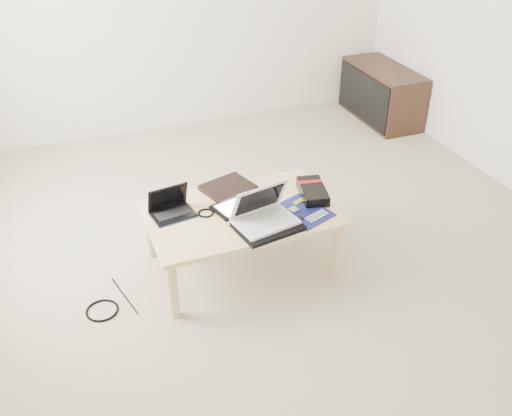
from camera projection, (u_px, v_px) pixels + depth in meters
name	position (u px, v px, depth m)	size (l,w,h in m)	color
ground	(264.00, 236.00, 3.85)	(4.00, 4.00, 0.00)	#ABA18B
coffee_table	(240.00, 218.00, 3.40)	(1.10, 0.70, 0.40)	#E3C489
media_cabinet	(381.00, 94.00, 5.40)	(0.41, 0.90, 0.50)	#362116
book	(228.00, 188.00, 3.58)	(0.36, 0.32, 0.03)	black
netbook	(171.00, 209.00, 3.34)	(0.27, 0.21, 0.17)	black
tablet	(235.00, 207.00, 3.41)	(0.29, 0.25, 0.01)	black
remote	(249.00, 198.00, 3.49)	(0.09, 0.22, 0.02)	#AAA9AE
neoprene_sleeve	(268.00, 227.00, 3.23)	(0.36, 0.26, 0.02)	black
white_laptop	(263.00, 214.00, 3.23)	(0.38, 0.30, 0.23)	white
motherboard	(303.00, 211.00, 3.37)	(0.35, 0.39, 0.01)	#0B0F49
gpu_box	(313.00, 191.00, 3.51)	(0.21, 0.32, 0.07)	black
cable_coil	(206.00, 213.00, 3.35)	(0.10, 0.10, 0.01)	black
floor_cable_coil	(102.00, 310.00, 3.23)	(0.19, 0.19, 0.01)	black
floor_cable_trail	(124.00, 295.00, 3.34)	(0.01, 0.01, 0.38)	black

